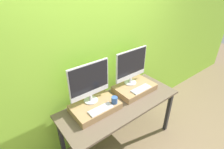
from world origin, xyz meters
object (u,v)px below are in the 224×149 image
at_px(keyboard_left, 101,109).
at_px(monitor_right, 131,66).
at_px(mug, 114,100).
at_px(monitor_left, 90,82).
at_px(keyboard_right, 141,89).

xyz_separation_m(keyboard_left, monitor_right, (0.69, 0.22, 0.28)).
xyz_separation_m(keyboard_left, mug, (0.21, -0.00, 0.04)).
distance_m(monitor_left, monitor_right, 0.69).
bearing_deg(keyboard_left, monitor_left, 90.00).
relative_size(monitor_left, monitor_right, 1.00).
bearing_deg(monitor_right, keyboard_left, -162.23).
height_order(mug, keyboard_right, mug).
xyz_separation_m(monitor_left, keyboard_right, (0.69, -0.22, -0.28)).
relative_size(keyboard_left, keyboard_right, 1.00).
bearing_deg(monitor_right, keyboard_right, -90.00).
xyz_separation_m(mug, keyboard_right, (0.48, 0.00, -0.04)).
distance_m(keyboard_left, monitor_right, 0.78).
relative_size(mug, monitor_right, 0.16).
xyz_separation_m(monitor_left, keyboard_left, (-0.00, -0.22, -0.28)).
bearing_deg(mug, monitor_left, 133.39).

